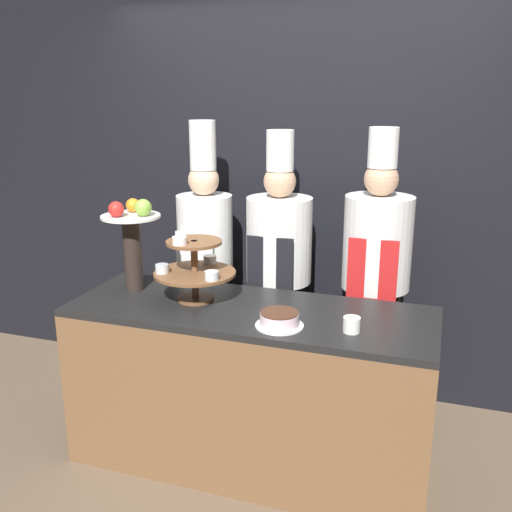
{
  "coord_description": "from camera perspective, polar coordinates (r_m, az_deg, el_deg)",
  "views": [
    {
      "loc": [
        0.89,
        -2.23,
        1.93
      ],
      "look_at": [
        0.0,
        0.43,
        1.13
      ],
      "focal_mm": 40.0,
      "sensor_mm": 36.0,
      "label": 1
    }
  ],
  "objects": [
    {
      "name": "chef_left",
      "position": [
        3.6,
        -5.08,
        -0.0
      ],
      "size": [
        0.34,
        0.34,
        1.78
      ],
      "color": "#28282D",
      "rests_on": "ground_plane"
    },
    {
      "name": "ground_plane",
      "position": [
        3.08,
        -2.78,
        -22.99
      ],
      "size": [
        14.0,
        14.0,
        0.0
      ],
      "primitive_type": "plane",
      "color": "brown"
    },
    {
      "name": "chef_center_right",
      "position": [
        3.34,
        11.89,
        -1.46
      ],
      "size": [
        0.39,
        0.39,
        1.76
      ],
      "color": "#38332D",
      "rests_on": "ground_plane"
    },
    {
      "name": "cup_white",
      "position": [
        2.65,
        9.54,
        -6.78
      ],
      "size": [
        0.08,
        0.08,
        0.07
      ],
      "color": "white",
      "rests_on": "buffet_counter"
    },
    {
      "name": "chef_center_left",
      "position": [
        3.45,
        2.29,
        -0.99
      ],
      "size": [
        0.39,
        0.39,
        1.74
      ],
      "color": "black",
      "rests_on": "ground_plane"
    },
    {
      "name": "cake_round",
      "position": [
        2.68,
        2.36,
        -6.38
      ],
      "size": [
        0.23,
        0.23,
        0.07
      ],
      "color": "white",
      "rests_on": "buffet_counter"
    },
    {
      "name": "buffet_counter",
      "position": [
        3.09,
        -0.6,
        -12.92
      ],
      "size": [
        1.86,
        0.67,
        0.88
      ],
      "color": "brown",
      "rests_on": "ground_plane"
    },
    {
      "name": "tiered_stand",
      "position": [
        2.98,
        -6.2,
        -1.12
      ],
      "size": [
        0.43,
        0.43,
        0.36
      ],
      "color": "brown",
      "rests_on": "buffet_counter"
    },
    {
      "name": "wall_back",
      "position": [
        3.7,
        4.42,
        7.57
      ],
      "size": [
        10.0,
        0.06,
        2.8
      ],
      "color": "black",
      "rests_on": "ground_plane"
    },
    {
      "name": "fruit_pedestal",
      "position": [
        3.17,
        -12.27,
        2.05
      ],
      "size": [
        0.32,
        0.32,
        0.51
      ],
      "color": "#2D231E",
      "rests_on": "buffet_counter"
    }
  ]
}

